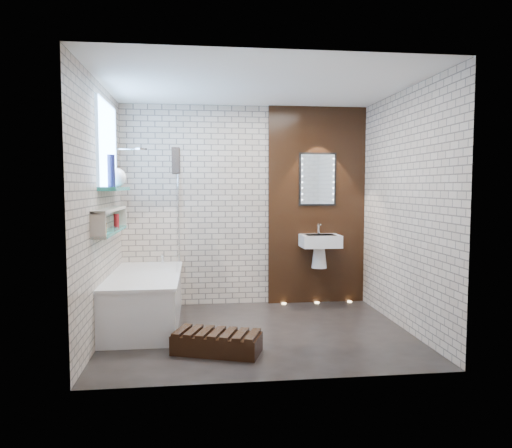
{
  "coord_description": "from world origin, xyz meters",
  "views": [
    {
      "loc": [
        -0.62,
        -5.01,
        1.55
      ],
      "look_at": [
        0.0,
        0.15,
        1.15
      ],
      "focal_mm": 33.85,
      "sensor_mm": 36.0,
      "label": 1
    }
  ],
  "objects": [
    {
      "name": "washbasin",
      "position": [
        0.95,
        1.07,
        0.79
      ],
      "size": [
        0.5,
        0.36,
        0.58
      ],
      "color": "white",
      "rests_on": "walnut_panel"
    },
    {
      "name": "shower_head",
      "position": [
        -1.3,
        0.95,
        2.0
      ],
      "size": [
        0.18,
        0.18,
        0.02
      ],
      "primitive_type": "cylinder",
      "color": "silver",
      "rests_on": "room_shell"
    },
    {
      "name": "niche_bottles",
      "position": [
        -1.53,
        0.09,
        1.17
      ],
      "size": [
        0.06,
        0.86,
        0.15
      ],
      "color": "maroon",
      "rests_on": "display_niche"
    },
    {
      "name": "walnut_panel",
      "position": [
        0.95,
        1.27,
        1.3
      ],
      "size": [
        1.3,
        0.06,
        2.6
      ],
      "primitive_type": "cube",
      "color": "black",
      "rests_on": "ground"
    },
    {
      "name": "sill_vases",
      "position": [
        -1.5,
        0.34,
        1.66
      ],
      "size": [
        0.2,
        0.46,
        0.33
      ],
      "color": "white",
      "rests_on": "clerestory_window"
    },
    {
      "name": "towel",
      "position": [
        -0.87,
        0.69,
        1.85
      ],
      "size": [
        0.09,
        0.23,
        0.3
      ],
      "primitive_type": "cube",
      "color": "black",
      "rests_on": "bath_screen"
    },
    {
      "name": "display_niche",
      "position": [
        -1.53,
        0.15,
        1.2
      ],
      "size": [
        0.14,
        1.3,
        0.26
      ],
      "color": "teal",
      "rests_on": "room_shell"
    },
    {
      "name": "bathtub",
      "position": [
        -1.22,
        0.45,
        0.29
      ],
      "size": [
        0.79,
        1.74,
        0.7
      ],
      "color": "white",
      "rests_on": "ground"
    },
    {
      "name": "floor_uplights",
      "position": [
        0.95,
        1.2,
        0.01
      ],
      "size": [
        0.96,
        0.06,
        0.01
      ],
      "color": "#FFD899",
      "rests_on": "ground"
    },
    {
      "name": "clerestory_window",
      "position": [
        -1.57,
        0.35,
        1.9
      ],
      "size": [
        0.18,
        1.0,
        0.94
      ],
      "color": "#7FADE0",
      "rests_on": "room_shell"
    },
    {
      "name": "led_mirror",
      "position": [
        0.95,
        1.23,
        1.65
      ],
      "size": [
        0.5,
        0.02,
        0.7
      ],
      "color": "black",
      "rests_on": "walnut_panel"
    },
    {
      "name": "ground",
      "position": [
        0.0,
        0.0,
        0.0
      ],
      "size": [
        3.2,
        3.2,
        0.0
      ],
      "primitive_type": "plane",
      "color": "black",
      "rests_on": "ground"
    },
    {
      "name": "bath_screen",
      "position": [
        -0.87,
        0.89,
        1.28
      ],
      "size": [
        0.01,
        0.78,
        1.4
      ],
      "primitive_type": "cube",
      "color": "white",
      "rests_on": "bathtub"
    },
    {
      "name": "room_shell",
      "position": [
        0.0,
        0.0,
        1.3
      ],
      "size": [
        3.24,
        3.2,
        2.6
      ],
      "color": "#B09E8C",
      "rests_on": "ground"
    },
    {
      "name": "walnut_step",
      "position": [
        -0.46,
        -0.59,
        0.09
      ],
      "size": [
        0.88,
        0.61,
        0.18
      ],
      "primitive_type": "cube",
      "rotation": [
        0.0,
        0.0,
        -0.34
      ],
      "color": "black",
      "rests_on": "ground"
    }
  ]
}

